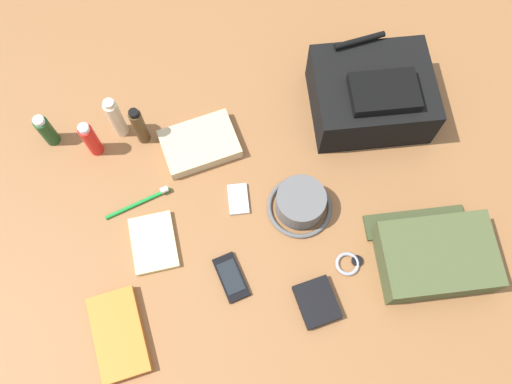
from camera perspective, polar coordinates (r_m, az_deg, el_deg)
The scene contains 16 objects.
ground_plane at distance 1.42m, azimuth 0.00°, elevation -0.75°, with size 2.64×2.02×0.02m, color brown.
backpack at distance 1.50m, azimuth 12.29°, elevation 10.19°, with size 0.36×0.32×0.17m.
toiletry_pouch at distance 1.39m, azimuth 18.69°, elevation -6.47°, with size 0.31×0.28×0.08m.
bucket_hat at distance 1.37m, azimuth 4.78°, elevation -1.24°, with size 0.17×0.17×0.08m.
shampoo_bottle at distance 1.53m, azimuth -21.57°, elevation 6.16°, with size 0.04×0.04×0.12m.
sunscreen_spray at distance 1.47m, azimuth -17.32°, elevation 5.42°, with size 0.04×0.04×0.13m.
lotion_bottle at distance 1.47m, azimuth -14.81°, elevation 7.70°, with size 0.04×0.04×0.16m.
cologne_bottle at distance 1.45m, azimuth -12.42°, elevation 6.92°, with size 0.03×0.03×0.15m.
paperback_novel at distance 1.36m, azimuth -14.49°, elevation -14.59°, with size 0.12×0.21×0.03m.
cell_phone at distance 1.35m, azimuth -2.70°, elevation -9.13°, with size 0.07×0.12×0.01m.
media_player at distance 1.40m, azimuth -1.91°, elevation -0.79°, with size 0.07×0.09×0.01m.
wristwatch at distance 1.37m, azimuth 9.92°, elevation -7.56°, with size 0.07×0.06×0.01m.
toothbrush at distance 1.43m, azimuth -12.15°, elevation -1.00°, with size 0.18×0.04×0.02m.
wallet at distance 1.34m, azimuth 6.55°, elevation -11.68°, with size 0.09×0.11×0.02m, color black.
notepad at distance 1.39m, azimuth -10.92°, elevation -5.37°, with size 0.11×0.15×0.02m, color beige.
folded_towel at distance 1.46m, azimuth -6.06°, elevation 5.16°, with size 0.20×0.14×0.04m, color #C6B289.
Camera 1 is at (-0.15, -0.47, 1.32)m, focal length 37.28 mm.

